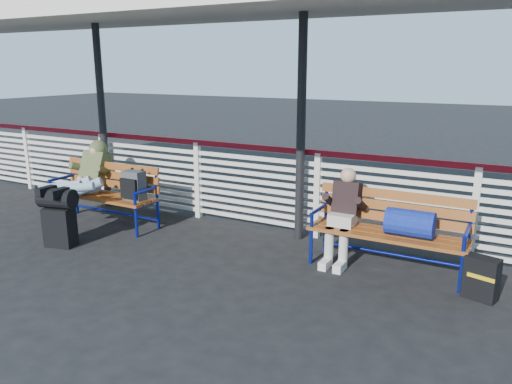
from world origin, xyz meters
The scene contains 9 objects.
ground centered at (0.00, 0.00, 0.00)m, with size 60.00×60.00×0.00m, color black.
fence centered at (0.00, 1.90, 0.66)m, with size 12.08×0.08×1.24m.
canopy centered at (0.00, 0.87, 3.04)m, with size 12.60×3.60×3.16m.
luggage_stack centered at (-0.86, -0.06, 0.43)m, with size 0.53×0.37×0.79m.
bench_left centered at (-0.89, 0.97, 0.58)m, with size 1.80×0.56×0.92m.
bench_right centered at (3.26, 1.24, 0.58)m, with size 1.80×0.56×0.92m.
traveler_man centered at (-1.20, 0.62, 0.69)m, with size 0.94×1.64×0.77m.
companion_person centered at (2.60, 1.22, 0.60)m, with size 0.32×0.66×1.15m.
suitcase_side centered at (4.20, 0.93, 0.23)m, with size 0.36×0.28×0.45m.
Camera 1 is at (4.45, -4.33, 2.33)m, focal length 35.00 mm.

